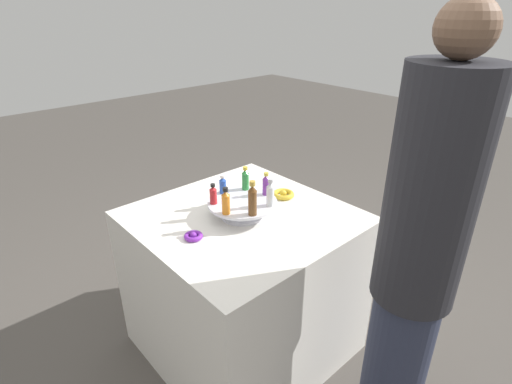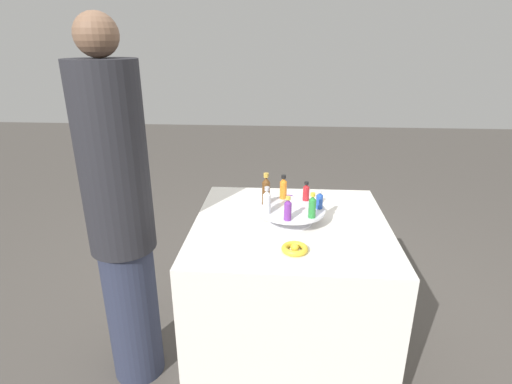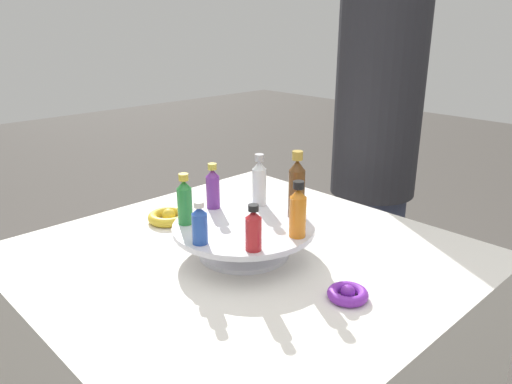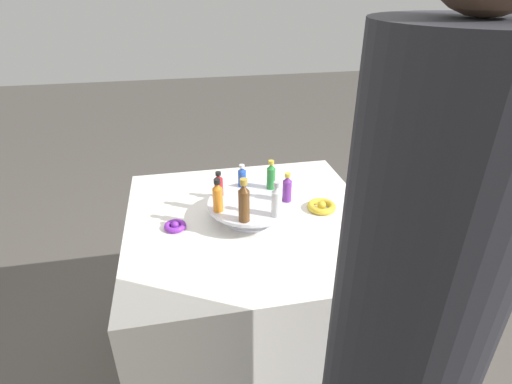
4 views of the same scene
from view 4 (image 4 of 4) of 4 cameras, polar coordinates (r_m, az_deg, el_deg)
ground_plane at (r=1.98m, az=-0.55°, el=-23.10°), size 12.00×12.00×0.00m
party_table at (r=1.69m, az=-0.61°, el=-14.92°), size 0.90×0.90×0.77m
display_stand at (r=1.43m, az=-0.70°, el=-2.25°), size 0.31×0.31×0.07m
bottle_purple at (r=1.41m, az=4.47°, el=0.53°), size 0.03×0.03×0.11m
bottle_green at (r=1.49m, az=2.16°, el=2.34°), size 0.03×0.03×0.11m
bottle_blue at (r=1.51m, az=-2.01°, el=2.25°), size 0.03×0.03×0.09m
bottle_red at (r=1.45m, az=-5.35°, el=1.05°), size 0.03×0.03×0.09m
bottle_orange at (r=1.35m, az=-5.49°, el=-0.65°), size 0.03×0.03×0.12m
bottle_brown at (r=1.28m, az=-1.73°, el=-1.43°), size 0.04×0.04×0.15m
bottle_clear at (r=1.31m, az=2.95°, el=-1.23°), size 0.03×0.03×0.13m
ribbon_bow_gold at (r=1.53m, az=9.33°, el=-2.02°), size 0.11×0.11×0.03m
ribbon_bow_purple at (r=1.42m, az=-11.48°, el=-4.76°), size 0.08×0.08×0.03m
person_figure at (r=0.93m, az=19.31°, el=-22.91°), size 0.28×0.28×1.66m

